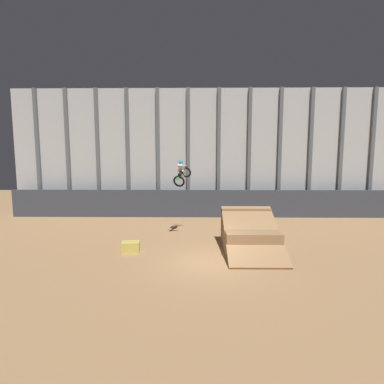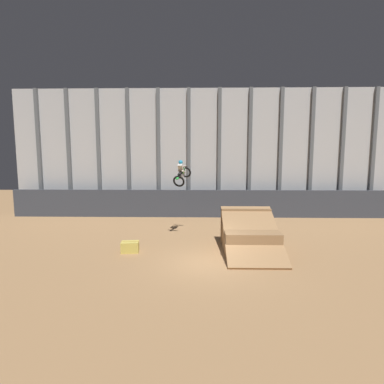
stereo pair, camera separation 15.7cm
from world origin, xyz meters
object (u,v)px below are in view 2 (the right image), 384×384
Objects in this scene: hay_bale_trackside at (130,247)px; rider_bike_solo at (182,173)px; traffic_cone_near_ramp at (231,224)px; dirt_ramp at (249,235)px.

rider_bike_solo is at bearing 54.35° from hay_bale_trackside.
rider_bike_solo reaches higher than traffic_cone_near_ramp.
traffic_cone_near_ramp is at bearing 42.59° from hay_bale_trackside.
dirt_ramp is at bearing -20.67° from rider_bike_solo.
hay_bale_trackside is at bearing -109.78° from rider_bike_solo.
rider_bike_solo is 5.27m from traffic_cone_near_ramp.
rider_bike_solo is at bearing 143.46° from dirt_ramp.
rider_bike_solo reaches higher than hay_bale_trackside.
dirt_ramp is 2.38× the size of rider_bike_solo.
hay_bale_trackside is (-2.51, -3.50, -3.63)m from rider_bike_solo.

